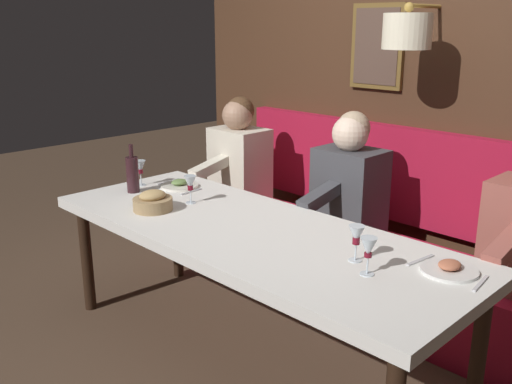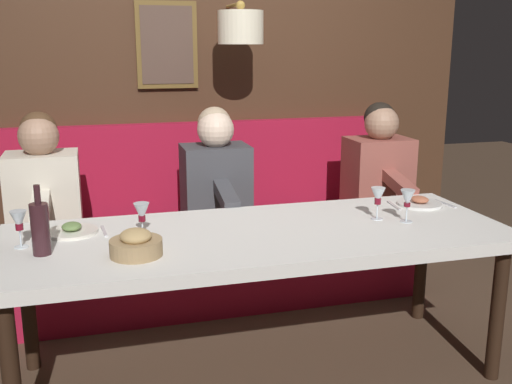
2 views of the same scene
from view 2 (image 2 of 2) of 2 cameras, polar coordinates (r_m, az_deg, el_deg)
ground_plane at (r=3.14m, az=0.29°, el=-16.77°), size 12.00×12.00×0.00m
dining_table at (r=2.85m, az=0.30°, el=-5.01°), size 0.90×2.39×0.74m
banquette_bench at (r=3.82m, az=-3.37°, el=-7.23°), size 0.52×2.59×0.45m
back_wall_panel at (r=4.13m, az=-5.29°, el=10.60°), size 0.59×3.79×2.90m
diner_nearest at (r=3.99m, az=11.60°, el=2.27°), size 0.60×0.40×0.79m
diner_near at (r=3.63m, az=-3.84°, el=1.40°), size 0.60×0.40×0.79m
diner_middle at (r=3.58m, az=-19.62°, el=0.41°), size 0.60×0.40×0.79m
place_setting_0 at (r=2.93m, az=-17.14°, el=-3.50°), size 0.24×0.32×0.05m
place_setting_1 at (r=3.40m, az=15.33°, el=-0.99°), size 0.24×0.33×0.05m
wine_glass_0 at (r=3.04m, az=14.23°, el=-0.68°), size 0.07×0.07×0.16m
wine_glass_1 at (r=2.75m, az=-10.84°, el=-2.02°), size 0.07×0.07×0.16m
wine_glass_2 at (r=2.77m, az=-21.66°, el=-2.66°), size 0.07×0.07×0.16m
wine_glass_3 at (r=3.06m, az=11.54°, el=-0.47°), size 0.07×0.07×0.16m
wine_bottle at (r=2.65m, az=-19.88°, el=-3.23°), size 0.08×0.08×0.30m
bread_bowl at (r=2.55m, az=-11.37°, el=-4.92°), size 0.22×0.22×0.12m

